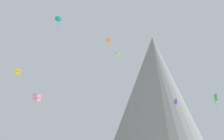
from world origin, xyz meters
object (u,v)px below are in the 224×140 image
at_px(kite_green_mid, 216,98).
at_px(kite_pink_mid, 37,98).
at_px(rock_massif, 157,109).
at_px(kite_lime_high, 118,54).
at_px(kite_orange_high, 108,40).
at_px(kite_teal_high, 58,19).
at_px(kite_yellow_mid, 17,72).
at_px(kite_indigo_mid, 176,102).

bearing_deg(kite_green_mid, kite_pink_mid, -68.20).
relative_size(kite_pink_mid, kite_green_mid, 1.60).
distance_m(rock_massif, kite_lime_high, 54.54).
distance_m(kite_orange_high, kite_pink_mid, 33.44).
relative_size(kite_orange_high, kite_pink_mid, 0.66).
relative_size(kite_teal_high, kite_lime_high, 3.42).
height_order(kite_green_mid, kite_yellow_mid, kite_yellow_mid).
xyz_separation_m(rock_massif, kite_pink_mid, (-26.32, -80.60, -12.32)).
height_order(kite_pink_mid, kite_green_mid, kite_green_mid).
height_order(kite_teal_high, kite_pink_mid, kite_teal_high).
xyz_separation_m(kite_indigo_mid, kite_lime_high, (-14.64, 16.77, 18.82)).
xyz_separation_m(kite_indigo_mid, kite_pink_mid, (-27.80, -11.43, -0.92)).
xyz_separation_m(kite_teal_high, kite_yellow_mid, (-9.81, 4.02, -10.24)).
relative_size(kite_teal_high, kite_green_mid, 1.34).
relative_size(kite_indigo_mid, kite_yellow_mid, 0.77).
bearing_deg(rock_massif, kite_green_mid, -83.12).
height_order(rock_massif, kite_yellow_mid, rock_massif).
height_order(kite_teal_high, kite_yellow_mid, kite_teal_high).
relative_size(kite_orange_high, kite_teal_high, 0.79).
relative_size(rock_massif, kite_yellow_mid, 38.00).
xyz_separation_m(kite_teal_high, kite_green_mid, (32.08, 6.10, -16.88)).
relative_size(kite_orange_high, kite_yellow_mid, 1.83).
bearing_deg(rock_massif, kite_pink_mid, -108.09).
bearing_deg(kite_green_mid, kite_indigo_mid, -112.94).
xyz_separation_m(kite_green_mid, kite_yellow_mid, (-41.89, -2.08, 6.64)).
xyz_separation_m(kite_indigo_mid, kite_yellow_mid, (-34.39, -7.28, 6.04)).
height_order(rock_massif, kite_teal_high, rock_massif).
bearing_deg(kite_green_mid, kite_teal_high, -67.46).
bearing_deg(rock_massif, kite_orange_high, -104.74).
height_order(kite_indigo_mid, kite_orange_high, kite_orange_high).
relative_size(kite_lime_high, kite_green_mid, 0.39).
bearing_deg(kite_indigo_mid, kite_orange_high, -28.77).
bearing_deg(kite_yellow_mid, kite_teal_high, -63.21).
distance_m(rock_massif, kite_teal_high, 83.85).
bearing_deg(kite_teal_high, kite_yellow_mid, 133.86).
relative_size(rock_massif, kite_lime_high, 55.95).
bearing_deg(kite_orange_high, kite_pink_mid, 27.29).
xyz_separation_m(kite_teal_high, kite_pink_mid, (-3.22, -0.14, -17.20)).
relative_size(kite_indigo_mid, kite_teal_high, 0.33).
height_order(rock_massif, kite_green_mid, rock_massif).
distance_m(rock_massif, kite_yellow_mid, 83.40).
xyz_separation_m(kite_orange_high, kite_lime_high, (2.07, 5.52, -2.18)).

